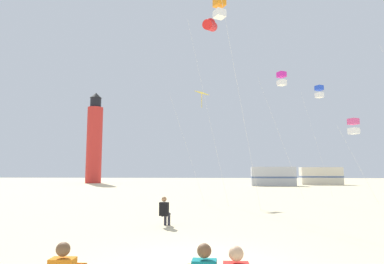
% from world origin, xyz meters
% --- Properties ---
extents(kite_flyer_standing, '(0.41, 0.55, 1.16)m').
position_xyz_m(kite_flyer_standing, '(-1.64, 5.65, 0.61)').
color(kite_flyer_standing, black).
rests_on(kite_flyer_standing, ground).
extents(kite_box_orange, '(2.55, 2.55, 12.29)m').
position_xyz_m(kite_box_orange, '(0.67, 11.10, 11.69)').
color(kite_box_orange, silver).
rests_on(kite_box_orange, ground).
extents(kite_diamond_gold, '(3.18, 3.18, 8.54)m').
position_xyz_m(kite_diamond_gold, '(-0.80, 18.21, 8.00)').
color(kite_diamond_gold, silver).
rests_on(kite_diamond_gold, ground).
extents(kite_box_rainbow, '(2.23, 1.87, 5.99)m').
position_xyz_m(kite_box_rainbow, '(10.41, 17.28, 5.41)').
color(kite_box_rainbow, silver).
rests_on(kite_box_rainbow, ground).
extents(kite_box_blue, '(2.18, 2.18, 10.18)m').
position_xyz_m(kite_box_blue, '(10.10, 23.88, 9.58)').
color(kite_box_blue, silver).
rests_on(kite_box_blue, ground).
extents(kite_tube_scarlet, '(2.64, 2.82, 13.23)m').
position_xyz_m(kite_tube_scarlet, '(0.04, 15.15, 12.52)').
color(kite_tube_scarlet, silver).
rests_on(kite_tube_scarlet, ground).
extents(kite_box_magenta, '(3.09, 2.55, 10.41)m').
position_xyz_m(kite_box_magenta, '(5.89, 19.98, 9.82)').
color(kite_box_magenta, silver).
rests_on(kite_box_magenta, ground).
extents(lighthouse_distant, '(2.80, 2.80, 16.80)m').
position_xyz_m(lighthouse_distant, '(-22.11, 52.34, 7.84)').
color(lighthouse_distant, red).
rests_on(lighthouse_distant, ground).
extents(rv_van_silver, '(6.50, 2.52, 2.80)m').
position_xyz_m(rv_van_silver, '(8.77, 43.22, 1.39)').
color(rv_van_silver, '#B7BABF').
rests_on(rv_van_silver, ground).
extents(rv_van_cream, '(6.51, 2.53, 2.80)m').
position_xyz_m(rv_van_cream, '(17.14, 48.00, 1.39)').
color(rv_van_cream, beige).
rests_on(rv_van_cream, ground).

